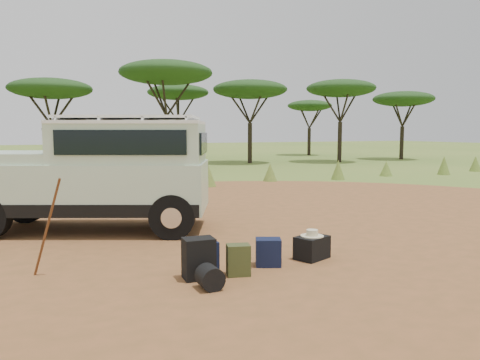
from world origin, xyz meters
name	(u,v)px	position (x,y,z in m)	size (l,w,h in m)	color
ground	(214,242)	(0.00, 0.00, 0.00)	(140.00, 140.00, 0.00)	#56762A
dirt_clearing	(214,242)	(0.00, 0.00, 0.00)	(23.00, 23.00, 0.01)	brown
grass_fringe	(130,178)	(0.12, 8.67, 0.40)	(36.60, 1.60, 0.90)	#56762A
acacia_treeline	(101,82)	(0.75, 19.81, 4.87)	(46.70, 13.20, 6.26)	#2C2218
safari_vehicle	(100,176)	(-1.78, 2.02, 1.16)	(5.24, 3.75, 2.40)	beige
walking_staff	(47,228)	(-2.92, -0.95, 0.72)	(0.04, 0.04, 1.50)	brown
backpack_black	(199,259)	(-0.98, -1.95, 0.30)	(0.43, 0.32, 0.59)	black
backpack_navy	(204,259)	(-0.87, -1.86, 0.25)	(0.39, 0.28, 0.51)	black
backpack_olive	(238,260)	(-0.41, -2.05, 0.23)	(0.33, 0.24, 0.46)	#434721
duffel_navy	(268,252)	(0.22, -1.79, 0.22)	(0.39, 0.29, 0.43)	black
hard_case	(312,248)	(1.05, -1.73, 0.19)	(0.54, 0.38, 0.38)	black
stuff_sack	(210,278)	(-0.99, -2.43, 0.16)	(0.32, 0.32, 0.32)	black
safari_hat	(312,234)	(1.05, -1.73, 0.42)	(0.38, 0.38, 0.11)	beige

